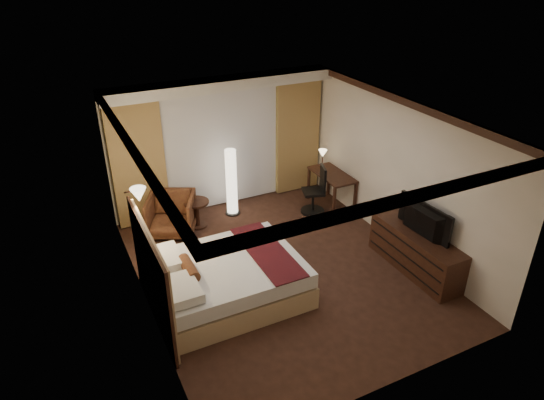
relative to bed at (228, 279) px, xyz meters
name	(u,v)px	position (x,y,z in m)	size (l,w,h in m)	color
floor	(282,270)	(1.08, 0.25, -0.33)	(4.50, 5.50, 0.01)	#321C13
ceiling	(284,116)	(1.08, 0.25, 2.37)	(4.50, 5.50, 0.01)	white
back_wall	(221,143)	(1.08, 3.00, 1.02)	(4.50, 0.02, 2.70)	beige
left_wall	(139,233)	(-1.17, 0.25, 1.02)	(0.02, 5.50, 2.70)	beige
right_wall	(397,173)	(3.33, 0.25, 1.02)	(0.02, 5.50, 2.70)	beige
crown_molding	(284,120)	(1.08, 0.25, 2.31)	(4.50, 5.50, 0.12)	black
soffit	(222,84)	(1.08, 2.75, 2.27)	(4.50, 0.50, 0.20)	white
curtain_sheer	(222,149)	(1.08, 2.92, 0.92)	(2.48, 0.04, 2.45)	silver
curtain_left_drape	(138,165)	(-0.62, 2.86, 0.92)	(1.00, 0.14, 2.45)	tan
curtain_right_drape	(297,137)	(2.78, 2.86, 0.92)	(1.00, 0.14, 2.45)	tan
wall_sconce	(139,195)	(-1.01, 0.87, 1.29)	(0.24, 0.24, 0.24)	white
bed	(228,279)	(0.00, 0.00, 0.00)	(2.23, 1.74, 0.65)	white
headboard	(152,277)	(-1.12, 0.00, 0.42)	(0.12, 2.04, 1.50)	tan
armchair	(171,213)	(-0.24, 2.25, 0.11)	(0.84, 0.78, 0.86)	#431C14
side_table	(197,214)	(0.26, 2.28, -0.05)	(0.49, 0.49, 0.54)	black
floor_lamp	(231,182)	(1.06, 2.44, 0.38)	(0.30, 0.30, 1.41)	white
desk	(331,190)	(3.03, 1.82, 0.05)	(0.55, 1.10, 0.75)	black
desk_lamp	(322,159)	(3.03, 2.22, 0.59)	(0.18, 0.18, 0.34)	#FFD899
office_chair	(313,190)	(2.56, 1.77, 0.18)	(0.49, 0.49, 1.01)	black
dresser	(415,252)	(3.08, -0.71, 0.03)	(0.50, 1.82, 0.71)	black
television	(420,217)	(3.05, -0.71, 0.70)	(1.11, 0.64, 0.15)	black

